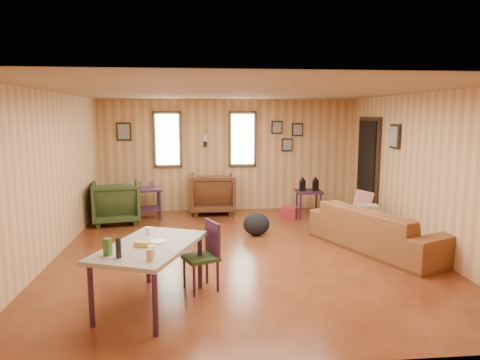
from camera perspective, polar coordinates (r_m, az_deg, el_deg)
The scene contains 11 objects.
room at distance 6.60m, azimuth 1.57°, elevation 1.19°, with size 5.54×6.04×2.44m.
sofa at distance 6.92m, azimuth 18.06°, elevation -5.28°, with size 2.28×0.67×0.89m, color brown.
recliner_brown at distance 9.08m, azimuth -3.68°, elevation -1.46°, with size 0.92×0.86×0.94m, color #4D2B17.
recliner_green at distance 8.56m, azimuth -16.19°, elevation -2.59°, with size 0.86×0.81×0.89m, color #2B3B1A.
end_table at distance 8.79m, azimuth -12.39°, elevation -2.30°, with size 0.68×0.64×0.76m.
side_table at distance 8.84m, azimuth 9.16°, elevation -1.24°, with size 0.54×0.54×0.83m.
cooler at distance 8.68m, azimuth 6.50°, elevation -4.37°, with size 0.39×0.34×0.23m.
backpack at distance 7.42m, azimuth 2.21°, elevation -5.91°, with size 0.48×0.37×0.39m.
sofa_pillows at distance 7.25m, azimuth 17.69°, elevation -4.20°, with size 0.59×1.72×0.35m.
dining_table at distance 4.73m, azimuth -11.99°, elevation -9.15°, with size 1.24×1.55×0.89m.
dining_chair at distance 5.15m, azimuth -4.64°, elevation -9.52°, with size 0.49×0.49×0.82m.
Camera 1 is at (-0.64, -6.22, 2.06)m, focal length 32.00 mm.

